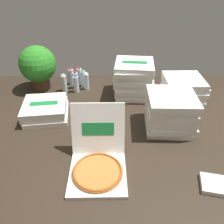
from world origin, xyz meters
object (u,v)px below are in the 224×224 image
object	(u,v)px
water_bottle_2	(83,78)
pizza_stack_right_mid	(170,111)
water_bottle_0	(76,80)
water_bottle_1	(80,76)
water_bottle_5	(64,83)
pizza_stack_left_near	(183,88)
potted_plant	(38,65)
water_bottle_4	(76,84)
pizza_stack_center_far	(134,79)
water_bottle_3	(71,77)
open_pizza_box	(98,160)
water_bottle_6	(86,81)
napkin_pile	(213,185)
pizza_stack_center_near	(46,110)

from	to	relation	value
water_bottle_2	pizza_stack_right_mid	bearing A→B (deg)	-44.26
water_bottle_0	water_bottle_1	world-z (taller)	same
water_bottle_1	water_bottle_5	distance (m)	0.25
pizza_stack_left_near	potted_plant	distance (m)	1.66
pizza_stack_right_mid	water_bottle_4	bearing A→B (deg)	143.28
pizza_stack_center_far	water_bottle_3	world-z (taller)	pizza_stack_center_far
open_pizza_box	pizza_stack_right_mid	world-z (taller)	open_pizza_box
water_bottle_0	water_bottle_6	size ratio (longest dim) A/B	1.00
water_bottle_4	potted_plant	world-z (taller)	potted_plant
water_bottle_1	napkin_pile	bearing A→B (deg)	-55.93
water_bottle_0	pizza_stack_right_mid	bearing A→B (deg)	-39.74
water_bottle_5	napkin_pile	size ratio (longest dim) A/B	1.25
pizza_stack_right_mid	napkin_pile	xyz separation A→B (m)	(0.17, -0.68, -0.15)
open_pizza_box	water_bottle_1	bearing A→B (deg)	101.18
pizza_stack_right_mid	water_bottle_1	size ratio (longest dim) A/B	2.15
pizza_stack_center_far	pizza_stack_left_near	xyz separation A→B (m)	(0.54, -0.10, -0.07)
water_bottle_1	napkin_pile	distance (m)	1.92
water_bottle_5	water_bottle_0	bearing A→B (deg)	28.06
water_bottle_6	water_bottle_3	bearing A→B (deg)	145.57
water_bottle_0	water_bottle_4	world-z (taller)	same
water_bottle_1	water_bottle_2	world-z (taller)	same
water_bottle_3	water_bottle_5	bearing A→B (deg)	-109.04
water_bottle_2	water_bottle_5	distance (m)	0.24
water_bottle_2	water_bottle_3	world-z (taller)	same
pizza_stack_center_near	water_bottle_0	xyz separation A→B (m)	(0.23, 0.59, 0.03)
pizza_stack_right_mid	potted_plant	xyz separation A→B (m)	(-1.36, 0.79, 0.12)
water_bottle_6	water_bottle_1	bearing A→B (deg)	122.49
open_pizza_box	potted_plant	bearing A→B (deg)	119.54
water_bottle_4	water_bottle_6	bearing A→B (deg)	30.45
napkin_pile	water_bottle_2	bearing A→B (deg)	124.02
pizza_stack_right_mid	water_bottle_5	bearing A→B (deg)	146.17
open_pizza_box	water_bottle_1	xyz separation A→B (m)	(-0.28, 1.41, 0.02)
pizza_stack_left_near	water_bottle_1	distance (m)	1.25
water_bottle_5	potted_plant	size ratio (longest dim) A/B	0.40
napkin_pile	pizza_stack_center_near	bearing A→B (deg)	146.83
open_pizza_box	water_bottle_6	bearing A→B (deg)	98.23
pizza_stack_center_far	napkin_pile	distance (m)	1.38
pizza_stack_center_far	pizza_stack_center_near	bearing A→B (deg)	-154.81
pizza_stack_center_far	water_bottle_3	bearing A→B (deg)	159.67
water_bottle_2	water_bottle_6	bearing A→B (deg)	-59.91
open_pizza_box	water_bottle_4	bearing A→B (deg)	103.93
water_bottle_1	water_bottle_0	bearing A→B (deg)	-105.39
water_bottle_6	napkin_pile	size ratio (longest dim) A/B	1.25
pizza_stack_right_mid	pizza_stack_left_near	xyz separation A→B (m)	(0.27, 0.52, -0.05)
pizza_stack_center_near	water_bottle_3	xyz separation A→B (m)	(0.16, 0.70, 0.03)
pizza_stack_center_far	pizza_stack_left_near	size ratio (longest dim) A/B	1.09
water_bottle_0	open_pizza_box	bearing A→B (deg)	-76.31
pizza_stack_center_far	pizza_stack_left_near	distance (m)	0.56
pizza_stack_left_near	water_bottle_4	world-z (taller)	pizza_stack_left_near
water_bottle_0	water_bottle_2	world-z (taller)	same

